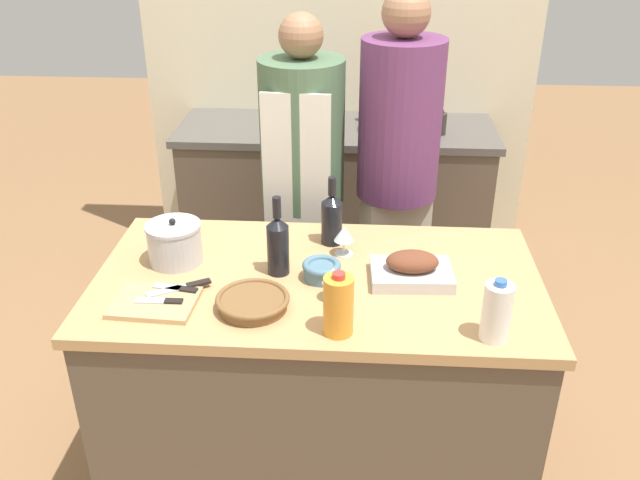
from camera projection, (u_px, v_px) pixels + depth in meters
ground_plane at (318, 456)px, 2.81m from camera, size 12.00×12.00×0.00m
kitchen_island at (318, 373)px, 2.60m from camera, size 1.58×0.85×0.87m
back_counter at (335, 203)px, 3.92m from camera, size 1.74×0.60×0.92m
back_wall at (340, 48)px, 3.85m from camera, size 2.24×0.10×2.55m
roasting_pan at (412, 269)px, 2.36m from camera, size 0.29×0.21×0.11m
wicker_basket at (253, 302)px, 2.21m from camera, size 0.24×0.24×0.05m
cutting_board at (155, 303)px, 2.24m from camera, size 0.28×0.22×0.02m
stock_pot at (175, 243)px, 2.47m from camera, size 0.20×0.20×0.18m
mixing_bowl at (322, 270)px, 2.38m from camera, size 0.14×0.14×0.07m
juice_jug at (338, 305)px, 2.06m from camera, size 0.09×0.09×0.21m
milk_jug at (497, 312)px, 2.03m from camera, size 0.09×0.09×0.21m
wine_bottle_green at (278, 244)px, 2.38m from camera, size 0.08×0.08×0.30m
wine_bottle_dark at (332, 218)px, 2.58m from camera, size 0.08×0.08×0.27m
wine_glass_left at (344, 235)px, 2.51m from camera, size 0.07×0.07×0.12m
wine_glass_right at (333, 277)px, 2.24m from camera, size 0.07×0.07×0.12m
knife_chef at (181, 287)px, 2.30m from camera, size 0.21×0.14×0.01m
knife_paring at (161, 301)px, 2.22m from camera, size 0.16×0.03×0.01m
knife_bread at (177, 288)px, 2.29m from camera, size 0.16×0.06×0.01m
stand_mixer at (394, 108)px, 3.54m from camera, size 0.18×0.14×0.34m
condiment_bottle_tall at (440, 123)px, 3.57m from camera, size 0.07×0.07×0.13m
condiment_bottle_short at (309, 109)px, 3.78m from camera, size 0.06×0.06×0.14m
condiment_bottle_extra at (367, 110)px, 3.77m from camera, size 0.06×0.06×0.13m
person_cook_aproned at (303, 179)px, 3.11m from camera, size 0.38×0.39×1.64m
person_cook_guest at (397, 168)px, 3.06m from camera, size 0.36×0.36×1.74m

